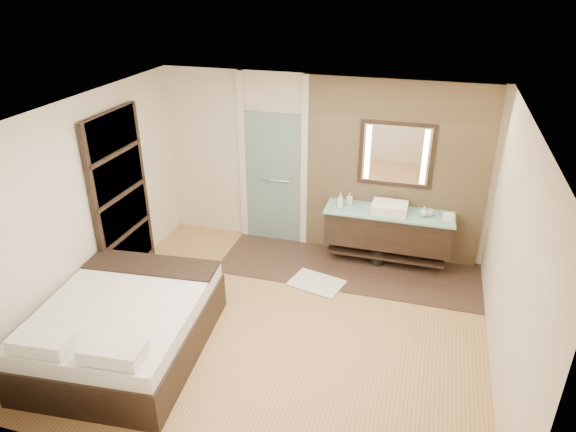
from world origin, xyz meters
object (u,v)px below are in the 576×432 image
(vanity, at_px, (388,229))
(waste_bin, at_px, (377,257))
(mirror_unit, at_px, (396,155))
(bed, at_px, (125,326))

(vanity, height_order, waste_bin, vanity)
(mirror_unit, distance_m, waste_bin, 1.56)
(mirror_unit, distance_m, bed, 4.27)
(mirror_unit, bearing_deg, waste_bin, -109.34)
(bed, xyz_separation_m, waste_bin, (2.55, 2.76, -0.22))
(vanity, height_order, bed, vanity)
(mirror_unit, relative_size, bed, 0.46)
(mirror_unit, bearing_deg, vanity, -90.00)
(mirror_unit, xyz_separation_m, waste_bin, (-0.11, -0.31, -1.53))
(vanity, bearing_deg, bed, -133.26)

